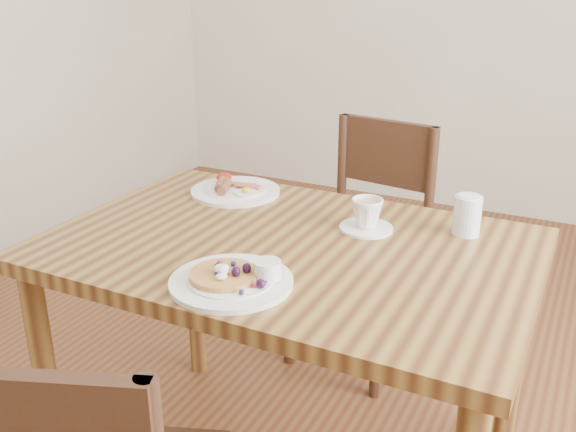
# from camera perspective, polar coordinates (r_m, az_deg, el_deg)

# --- Properties ---
(dining_table) EXTENTS (1.20, 0.80, 0.75)m
(dining_table) POSITION_cam_1_polar(r_m,az_deg,el_deg) (1.65, 0.00, -5.48)
(dining_table) COLOR olive
(dining_table) RESTS_ON ground
(chair_far) EXTENTS (0.47, 0.47, 0.88)m
(chair_far) POSITION_cam_1_polar(r_m,az_deg,el_deg) (2.35, 6.96, -1.43)
(chair_far) COLOR #3C1D16
(chair_far) RESTS_ON ground
(pancake_plate) EXTENTS (0.27, 0.27, 0.06)m
(pancake_plate) POSITION_cam_1_polar(r_m,az_deg,el_deg) (1.40, -4.86, -5.56)
(pancake_plate) COLOR white
(pancake_plate) RESTS_ON dining_table
(breakfast_plate) EXTENTS (0.27, 0.27, 0.04)m
(breakfast_plate) POSITION_cam_1_polar(r_m,az_deg,el_deg) (1.95, -4.82, 2.36)
(breakfast_plate) COLOR white
(breakfast_plate) RESTS_ON dining_table
(teacup_saucer) EXTENTS (0.14, 0.14, 0.09)m
(teacup_saucer) POSITION_cam_1_polar(r_m,az_deg,el_deg) (1.68, 7.01, 0.00)
(teacup_saucer) COLOR white
(teacup_saucer) RESTS_ON dining_table
(water_glass) EXTENTS (0.07, 0.07, 0.10)m
(water_glass) POSITION_cam_1_polar(r_m,az_deg,el_deg) (1.69, 15.65, 0.04)
(water_glass) COLOR silver
(water_glass) RESTS_ON dining_table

